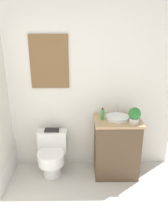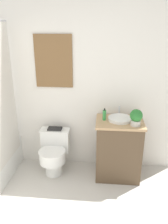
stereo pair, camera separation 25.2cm
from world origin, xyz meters
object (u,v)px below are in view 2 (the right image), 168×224
object	(u,v)px
toilet	(54,152)
potted_plant	(136,117)
sink	(120,119)
book_on_tank	(55,129)
soap_bottle	(104,115)

from	to	relation	value
toilet	potted_plant	xyz separation A→B (m)	(1.04, -0.12, 0.60)
toilet	sink	world-z (taller)	sink
book_on_tank	potted_plant	bearing A→B (deg)	-13.09
sink	potted_plant	size ratio (longest dim) A/B	1.64
toilet	book_on_tank	distance (m)	0.32
potted_plant	book_on_tank	xyz separation A→B (m)	(-1.04, 0.24, -0.31)
book_on_tank	toilet	bearing A→B (deg)	-90.00
toilet	book_on_tank	world-z (taller)	book_on_tank
soap_bottle	potted_plant	world-z (taller)	potted_plant
sink	soap_bottle	distance (m)	0.20
potted_plant	book_on_tank	world-z (taller)	potted_plant
soap_bottle	potted_plant	distance (m)	0.40
potted_plant	book_on_tank	bearing A→B (deg)	166.91
sink	potted_plant	world-z (taller)	potted_plant
sink	potted_plant	distance (m)	0.25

